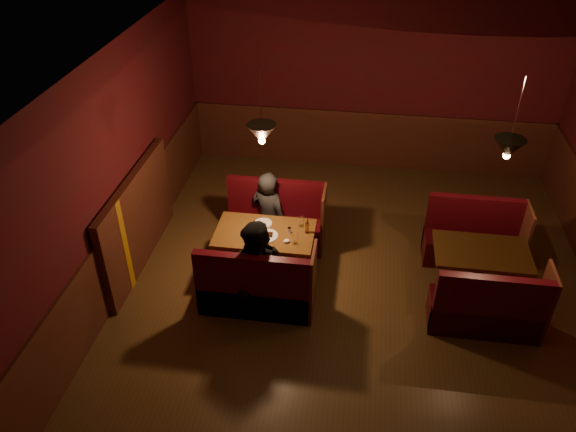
# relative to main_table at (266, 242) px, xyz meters

# --- Properties ---
(room) EXTENTS (6.02, 7.02, 2.92)m
(room) POSITION_rel_main_table_xyz_m (0.93, -0.31, 0.53)
(room) COLOR brown
(room) RESTS_ON ground
(main_table) EXTENTS (1.26, 0.76, 0.88)m
(main_table) POSITION_rel_main_table_xyz_m (0.00, 0.00, 0.00)
(main_table) COLOR #5A330E
(main_table) RESTS_ON ground
(main_bench_far) EXTENTS (1.38, 0.49, 0.94)m
(main_bench_far) POSITION_rel_main_table_xyz_m (0.01, 0.71, -0.22)
(main_bench_far) COLOR #40070C
(main_bench_far) RESTS_ON ground
(main_bench_near) EXTENTS (1.38, 0.49, 0.94)m
(main_bench_near) POSITION_rel_main_table_xyz_m (0.01, -0.71, -0.22)
(main_bench_near) COLOR #40070C
(main_bench_near) RESTS_ON ground
(second_table) EXTENTS (1.15, 0.74, 0.65)m
(second_table) POSITION_rel_main_table_xyz_m (2.68, 0.03, -0.04)
(second_table) COLOR #5A330E
(second_table) RESTS_ON ground
(second_bench_far) EXTENTS (1.27, 0.48, 0.91)m
(second_bench_far) POSITION_rel_main_table_xyz_m (2.70, 0.72, -0.23)
(second_bench_far) COLOR #40070C
(second_bench_far) RESTS_ON ground
(second_bench_near) EXTENTS (1.27, 0.48, 0.91)m
(second_bench_near) POSITION_rel_main_table_xyz_m (2.70, -0.65, -0.23)
(second_bench_near) COLOR #40070C
(second_bench_near) RESTS_ON ground
(diner_a) EXTENTS (0.64, 0.54, 1.50)m
(diner_a) POSITION_rel_main_table_xyz_m (-0.08, 0.67, 0.23)
(diner_a) COLOR black
(diner_a) RESTS_ON ground
(diner_b) EXTENTS (0.87, 0.73, 1.61)m
(diner_b) POSITION_rel_main_table_xyz_m (0.05, -0.70, 0.29)
(diner_b) COLOR black
(diner_b) RESTS_ON ground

